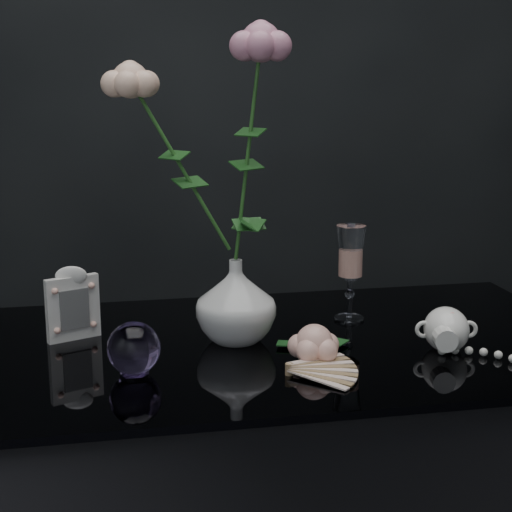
{
  "coord_description": "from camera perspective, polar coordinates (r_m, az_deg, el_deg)",
  "views": [
    {
      "loc": [
        -0.28,
        -1.15,
        1.19
      ],
      "look_at": [
        -0.05,
        -0.0,
        0.92
      ],
      "focal_mm": 55.0,
      "sensor_mm": 36.0,
      "label": 1
    }
  ],
  "objects": [
    {
      "name": "vase",
      "position": [
        1.29,
        -1.47,
        -3.3
      ],
      "size": [
        0.16,
        0.16,
        0.14
      ],
      "primitive_type": "imported",
      "rotation": [
        0.0,
        0.0,
        0.27
      ],
      "color": "silver",
      "rests_on": "table"
    },
    {
      "name": "wine_glass",
      "position": [
        1.41,
        6.87,
        -1.26
      ],
      "size": [
        0.06,
        0.06,
        0.17
      ],
      "primitive_type": null,
      "rotation": [
        0.0,
        0.0,
        0.19
      ],
      "color": "white",
      "rests_on": "table"
    },
    {
      "name": "picture_frame",
      "position": [
        1.33,
        -13.2,
        -3.35
      ],
      "size": [
        0.11,
        0.1,
        0.13
      ],
      "primitive_type": null,
      "rotation": [
        0.0,
        0.0,
        0.4
      ],
      "color": "silver",
      "rests_on": "table"
    },
    {
      "name": "paperweight",
      "position": [
        1.17,
        -8.88,
        -6.64
      ],
      "size": [
        0.1,
        0.1,
        0.08
      ],
      "primitive_type": null,
      "rotation": [
        0.0,
        0.0,
        0.3
      ],
      "color": "#9678C4",
      "rests_on": "table"
    },
    {
      "name": "paper_fan",
      "position": [
        1.16,
        2.43,
        -8.14
      ],
      "size": [
        0.25,
        0.23,
        0.02
      ],
      "primitive_type": null,
      "rotation": [
        0.0,
        0.0,
        -0.42
      ],
      "color": "beige",
      "rests_on": "table"
    },
    {
      "name": "loose_rose",
      "position": [
        1.21,
        4.26,
        -6.37
      ],
      "size": [
        0.18,
        0.21,
        0.06
      ],
      "primitive_type": null,
      "rotation": [
        0.0,
        0.0,
        0.26
      ],
      "color": "#F0AD9B",
      "rests_on": "table"
    },
    {
      "name": "pearl_jar",
      "position": [
        1.29,
        13.68,
        -5.06
      ],
      "size": [
        0.29,
        0.3,
        0.07
      ],
      "primitive_type": null,
      "rotation": [
        0.0,
        0.0,
        -0.19
      ],
      "color": "white",
      "rests_on": "table"
    },
    {
      "name": "roses",
      "position": [
        1.24,
        -3.3,
        8.38
      ],
      "size": [
        0.28,
        0.11,
        0.42
      ],
      "color": "#FFC1A1",
      "rests_on": "vase"
    }
  ]
}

